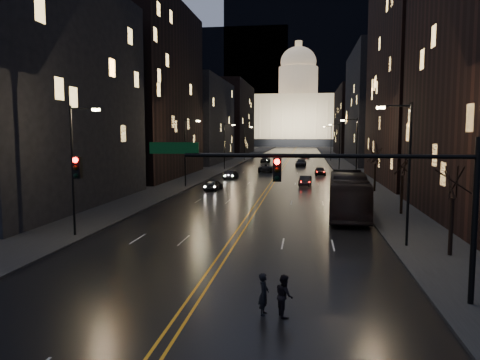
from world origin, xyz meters
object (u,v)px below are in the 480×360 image
at_px(oncoming_car_a, 213,185).
at_px(receding_car_a, 305,181).
at_px(traffic_signal, 335,182).
at_px(pedestrian_a, 264,294).
at_px(oncoming_car_b, 231,175).
at_px(pedestrian_b, 284,295).
at_px(bus, 348,194).

relative_size(oncoming_car_a, receding_car_a, 1.01).
xyz_separation_m(traffic_signal, pedestrian_a, (-2.78, -2.00, -4.26)).
bearing_deg(oncoming_car_a, oncoming_car_b, -84.80).
bearing_deg(pedestrian_b, oncoming_car_b, -8.09).
bearing_deg(traffic_signal, receding_car_a, 91.58).
relative_size(traffic_signal, pedestrian_b, 10.38).
bearing_deg(bus, pedestrian_a, -99.50).
bearing_deg(receding_car_a, pedestrian_b, -85.26).
bearing_deg(oncoming_car_b, bus, 124.37).
distance_m(oncoming_car_a, pedestrian_a, 40.40).
bearing_deg(traffic_signal, oncoming_car_a, 108.74).
xyz_separation_m(bus, pedestrian_a, (-5.29, -23.33, -1.02)).
bearing_deg(oncoming_car_b, receding_car_a, 153.18).
relative_size(receding_car_a, pedestrian_a, 2.46).
bearing_deg(pedestrian_a, receding_car_a, 4.23).
relative_size(oncoming_car_a, pedestrian_b, 2.50).
bearing_deg(traffic_signal, oncoming_car_b, 103.78).
bearing_deg(oncoming_car_a, receding_car_a, -144.66).
xyz_separation_m(receding_car_a, pedestrian_a, (-1.57, -45.92, 0.16)).
distance_m(oncoming_car_a, oncoming_car_b, 14.71).
distance_m(receding_car_a, pedestrian_b, 45.93).
xyz_separation_m(oncoming_car_b, pedestrian_b, (10.76, -53.89, 0.16)).
xyz_separation_m(traffic_signal, receding_car_a, (-1.21, 43.93, -4.42)).
height_order(traffic_signal, pedestrian_a, traffic_signal).
xyz_separation_m(traffic_signal, oncoming_car_a, (-12.61, 37.19, -4.39)).
height_order(receding_car_a, pedestrian_b, pedestrian_b).
distance_m(traffic_signal, pedestrian_a, 5.46).
xyz_separation_m(traffic_signal, pedestrian_b, (-1.98, -2.00, -4.27)).
distance_m(oncoming_car_a, receding_car_a, 13.25).
bearing_deg(pedestrian_a, bus, -6.60).
height_order(bus, pedestrian_a, bus).
height_order(pedestrian_a, pedestrian_b, pedestrian_a).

